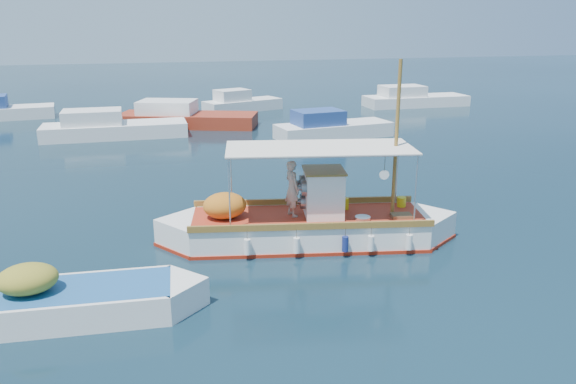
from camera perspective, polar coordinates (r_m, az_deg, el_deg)
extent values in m
plane|color=black|center=(16.65, 2.00, -5.32)|extent=(160.00, 160.00, 0.00)
cube|color=white|center=(16.74, 2.02, -4.03)|extent=(7.07, 3.51, 0.99)
cube|color=white|center=(16.72, -9.60, -4.29)|extent=(2.22, 2.22, 0.99)
cube|color=white|center=(17.43, 13.17, -3.63)|extent=(2.22, 2.22, 0.99)
cube|color=maroon|center=(16.85, 2.01, -4.98)|extent=(7.17, 3.60, 0.16)
cube|color=#A42E19|center=(16.58, 2.04, -2.49)|extent=(7.04, 3.34, 0.05)
cube|color=olive|center=(17.61, 1.64, -0.93)|extent=(6.74, 1.41, 0.18)
cube|color=olive|center=(15.48, 2.51, -3.50)|extent=(6.74, 1.41, 0.18)
cube|color=white|center=(16.41, 3.63, -0.16)|extent=(1.29, 1.36, 1.35)
cube|color=olive|center=(16.22, 3.68, 2.22)|extent=(1.39, 1.46, 0.05)
cylinder|color=slate|center=(15.99, 1.71, 0.42)|extent=(0.28, 0.48, 0.45)
cylinder|color=slate|center=(16.54, 1.50, 0.98)|extent=(0.28, 0.48, 0.45)
cylinder|color=slate|center=(16.41, 1.59, -0.96)|extent=(0.28, 0.48, 0.45)
cylinder|color=olive|center=(16.44, 10.94, 5.27)|extent=(0.13, 0.13, 4.51)
cylinder|color=olive|center=(16.34, 8.43, 4.03)|extent=(1.61, 0.38, 0.07)
cylinder|color=silver|center=(17.13, -5.81, 1.69)|extent=(0.05, 0.05, 2.03)
cylinder|color=silver|center=(15.22, -5.97, -0.26)|extent=(0.05, 0.05, 2.03)
cylinder|color=silver|center=(17.74, 11.03, 2.00)|extent=(0.05, 0.05, 2.03)
cylinder|color=silver|center=(15.91, 12.86, 0.16)|extent=(0.05, 0.05, 2.03)
cube|color=silver|center=(16.05, 3.24, 4.51)|extent=(5.64, 3.15, 0.04)
ellipsoid|color=#BA691B|center=(16.37, -6.45, -1.38)|extent=(1.45, 1.30, 0.76)
cube|color=gold|center=(17.14, 5.76, -1.21)|extent=(0.25, 0.20, 0.36)
cylinder|color=gold|center=(17.67, 11.46, -1.00)|extent=(0.32, 0.32, 0.31)
cube|color=brown|center=(16.73, 11.44, -2.39)|extent=(0.65, 0.51, 0.11)
cylinder|color=#B2B2B2|center=(16.33, 7.60, -2.67)|extent=(0.53, 0.53, 0.11)
cylinder|color=white|center=(15.59, 9.75, 1.74)|extent=(0.27, 0.08, 0.27)
cylinder|color=white|center=(15.44, -4.15, -5.56)|extent=(0.21, 0.21, 0.43)
cylinder|color=navy|center=(15.67, 5.83, -5.26)|extent=(0.21, 0.21, 0.43)
cylinder|color=white|center=(16.08, 12.19, -4.99)|extent=(0.21, 0.21, 0.43)
imported|color=#AEA190|center=(16.32, 0.44, 0.37)|extent=(0.53, 0.68, 1.66)
cube|color=white|center=(13.58, -21.33, -10.82)|extent=(4.57, 2.07, 0.87)
cube|color=white|center=(13.33, -11.74, -10.48)|extent=(1.73, 1.73, 0.87)
cube|color=#1E528C|center=(13.40, -21.53, -9.24)|extent=(4.56, 1.88, 0.05)
ellipsoid|color=olive|center=(13.44, -24.95, -8.01)|extent=(1.35, 1.14, 0.64)
cube|color=silver|center=(33.49, -17.10, 5.85)|extent=(7.92, 2.46, 1.00)
cube|color=silver|center=(33.41, -19.28, 7.20)|extent=(3.18, 2.06, 0.80)
cube|color=maroon|center=(36.02, -10.12, 7.07)|extent=(8.95, 5.55, 1.00)
cube|color=silver|center=(36.23, -12.17, 8.45)|extent=(4.01, 3.40, 0.80)
cube|color=silver|center=(32.11, 4.67, 6.09)|extent=(6.82, 3.01, 1.00)
cube|color=navy|center=(31.51, 3.09, 7.58)|extent=(2.85, 2.18, 0.80)
cube|color=silver|center=(45.34, 12.84, 8.90)|extent=(8.03, 2.67, 1.00)
cube|color=silver|center=(44.69, 11.53, 10.03)|extent=(3.22, 2.24, 0.80)
cube|color=silver|center=(42.79, -26.95, 7.04)|extent=(6.67, 2.94, 1.00)
cube|color=silver|center=(41.96, -4.61, 8.64)|extent=(6.10, 3.80, 1.00)
cube|color=silver|center=(41.41, -5.69, 9.76)|extent=(2.74, 2.37, 0.80)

